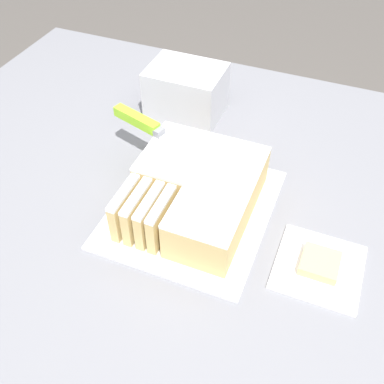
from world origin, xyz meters
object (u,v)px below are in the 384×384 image
Objects in this scene: cake_board at (192,208)px; brownie at (320,263)px; storage_box at (186,91)px; cake at (196,190)px; knife at (150,127)px.

cake_board is 0.27m from brownie.
cake is at bearing -64.19° from storage_box.
brownie is 0.37× the size of storage_box.
brownie is (0.40, -0.14, -0.09)m from knife.
storage_box reaches higher than cake_board.
storage_box is at bearing 109.07° from knife.
knife is at bearing 144.51° from cake_board.
cake_board is 1.92× the size of storage_box.
storage_box reaches higher than knife.
cake reaches higher than brownie.
cake is (0.01, 0.01, 0.05)m from cake_board.
cake is at bearing 51.12° from cake_board.
storage_box is (-0.14, 0.31, 0.06)m from cake_board.
brownie reaches higher than cake_board.
knife is (-0.14, 0.09, 0.05)m from cake.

